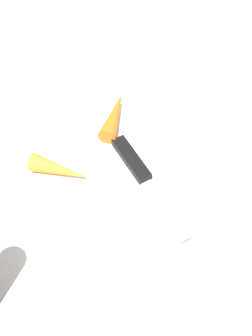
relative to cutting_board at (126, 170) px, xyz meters
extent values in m
plane|color=#ADA8A0|center=(0.00, 0.00, -0.01)|extent=(1.40, 1.40, 0.00)
cube|color=silver|center=(0.00, 0.00, 0.00)|extent=(0.36, 0.26, 0.01)
cube|color=#B7B7BC|center=(0.02, -0.09, 0.01)|extent=(0.03, 0.11, 0.00)
cube|color=black|center=(0.01, 0.01, 0.01)|extent=(0.03, 0.09, 0.01)
cone|color=orange|center=(0.02, 0.10, 0.02)|extent=(0.09, 0.10, 0.03)
cone|color=orange|center=(-0.10, 0.03, 0.02)|extent=(0.09, 0.08, 0.03)
camera|label=1|loc=(-0.15, -0.33, 0.51)|focal=43.03mm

